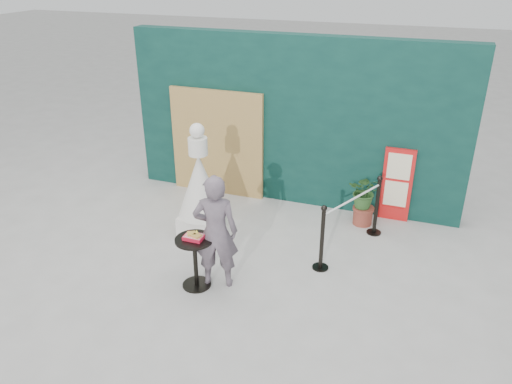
% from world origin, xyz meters
% --- Properties ---
extents(ground, '(60.00, 60.00, 0.00)m').
position_xyz_m(ground, '(0.00, 0.00, 0.00)').
color(ground, '#ADAAA5').
rests_on(ground, ground).
extents(back_wall, '(6.00, 0.30, 3.00)m').
position_xyz_m(back_wall, '(0.00, 3.15, 1.50)').
color(back_wall, black).
rests_on(back_wall, ground).
extents(bamboo_fence, '(1.80, 0.08, 2.00)m').
position_xyz_m(bamboo_fence, '(-1.40, 2.94, 1.00)').
color(bamboo_fence, tan).
rests_on(bamboo_fence, ground).
extents(woman, '(0.69, 0.55, 1.65)m').
position_xyz_m(woman, '(-0.21, 0.20, 0.82)').
color(woman, slate).
rests_on(woman, ground).
extents(menu_board, '(0.50, 0.07, 1.30)m').
position_xyz_m(menu_board, '(1.90, 2.95, 0.65)').
color(menu_board, red).
rests_on(menu_board, ground).
extents(statue, '(0.74, 0.74, 1.89)m').
position_xyz_m(statue, '(-1.02, 1.41, 0.77)').
color(statue, silver).
rests_on(statue, ground).
extents(cafe_table, '(0.52, 0.52, 0.75)m').
position_xyz_m(cafe_table, '(-0.46, 0.05, 0.50)').
color(cafe_table, black).
rests_on(cafe_table, ground).
extents(food_basket, '(0.26, 0.19, 0.11)m').
position_xyz_m(food_basket, '(-0.46, 0.05, 0.79)').
color(food_basket, red).
rests_on(food_basket, cafe_table).
extents(planter, '(0.53, 0.46, 0.91)m').
position_xyz_m(planter, '(1.43, 2.60, 0.53)').
color(planter, brown).
rests_on(planter, ground).
extents(stanchion_barrier, '(0.84, 1.54, 1.03)m').
position_xyz_m(stanchion_barrier, '(1.36, 1.70, 0.49)').
color(stanchion_barrier, black).
rests_on(stanchion_barrier, ground).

